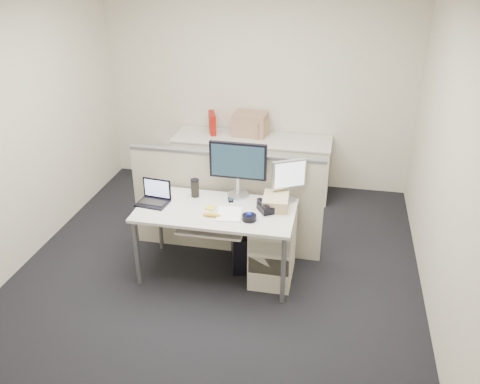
% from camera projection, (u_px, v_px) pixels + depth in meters
% --- Properties ---
extents(floor, '(4.00, 4.50, 0.01)m').
position_uv_depth(floor, '(217.00, 273.00, 5.13)').
color(floor, black).
rests_on(floor, ground).
extents(wall_back, '(4.00, 0.02, 2.70)m').
position_uv_depth(wall_back, '(257.00, 85.00, 6.50)').
color(wall_back, beige).
rests_on(wall_back, ground).
extents(wall_front, '(4.00, 0.02, 2.70)m').
position_uv_depth(wall_front, '(105.00, 309.00, 2.56)').
color(wall_front, beige).
rests_on(wall_front, ground).
extents(wall_left, '(0.02, 4.50, 2.70)m').
position_uv_depth(wall_left, '(13.00, 133.00, 4.89)').
color(wall_left, beige).
rests_on(wall_left, ground).
extents(wall_right, '(0.02, 4.50, 2.70)m').
position_uv_depth(wall_right, '(450.00, 166.00, 4.17)').
color(wall_right, beige).
rests_on(wall_right, ground).
extents(desk, '(1.50, 0.75, 0.73)m').
position_uv_depth(desk, '(216.00, 215.00, 4.83)').
color(desk, beige).
rests_on(desk, floor).
extents(keyboard_tray, '(0.62, 0.32, 0.02)m').
position_uv_depth(keyboard_tray, '(211.00, 229.00, 4.70)').
color(keyboard_tray, beige).
rests_on(keyboard_tray, desk).
extents(drawer_pedestal, '(0.40, 0.55, 0.65)m').
position_uv_depth(drawer_pedestal, '(273.00, 249.00, 4.93)').
color(drawer_pedestal, beige).
rests_on(drawer_pedestal, floor).
extents(cubicle_partition, '(2.00, 0.06, 1.10)m').
position_uv_depth(cubicle_partition, '(226.00, 204.00, 5.28)').
color(cubicle_partition, '#A9A28A').
rests_on(cubicle_partition, floor).
extents(back_counter, '(2.00, 0.60, 0.72)m').
position_uv_depth(back_counter, '(252.00, 165.00, 6.66)').
color(back_counter, beige).
rests_on(back_counter, floor).
extents(monitor_main, '(0.57, 0.23, 0.56)m').
position_uv_depth(monitor_main, '(238.00, 170.00, 4.93)').
color(monitor_main, black).
rests_on(monitor_main, desk).
extents(monitor_small, '(0.38, 0.31, 0.42)m').
position_uv_depth(monitor_small, '(289.00, 181.00, 4.88)').
color(monitor_small, '#B7B7BC').
rests_on(monitor_small, desk).
extents(laptop, '(0.31, 0.25, 0.22)m').
position_uv_depth(laptop, '(152.00, 194.00, 4.85)').
color(laptop, black).
rests_on(laptop, desk).
extents(trackball, '(0.17, 0.17, 0.05)m').
position_uv_depth(trackball, '(249.00, 218.00, 4.61)').
color(trackball, black).
rests_on(trackball, desk).
extents(desk_phone, '(0.28, 0.27, 0.07)m').
position_uv_depth(desk_phone, '(271.00, 207.00, 4.77)').
color(desk_phone, black).
rests_on(desk_phone, desk).
extents(paper_stack, '(0.25, 0.30, 0.01)m').
position_uv_depth(paper_stack, '(229.00, 214.00, 4.71)').
color(paper_stack, white).
rests_on(paper_stack, desk).
extents(sticky_pad, '(0.10, 0.10, 0.01)m').
position_uv_depth(sticky_pad, '(211.00, 208.00, 4.81)').
color(sticky_pad, gold).
rests_on(sticky_pad, desk).
extents(travel_mug, '(0.09, 0.09, 0.17)m').
position_uv_depth(travel_mug, '(195.00, 188.00, 5.01)').
color(travel_mug, black).
rests_on(travel_mug, desk).
extents(banana, '(0.18, 0.04, 0.04)m').
position_uv_depth(banana, '(212.00, 215.00, 4.67)').
color(banana, yellow).
rests_on(banana, desk).
extents(cellphone, '(0.08, 0.10, 0.01)m').
position_uv_depth(cellphone, '(231.00, 200.00, 4.96)').
color(cellphone, black).
rests_on(cellphone, desk).
extents(manila_folders, '(0.26, 0.32, 0.11)m').
position_uv_depth(manila_folders, '(276.00, 202.00, 4.82)').
color(manila_folders, tan).
rests_on(manila_folders, desk).
extents(keyboard, '(0.44, 0.17, 0.02)m').
position_uv_depth(keyboard, '(207.00, 224.00, 4.73)').
color(keyboard, black).
rests_on(keyboard, keyboard_tray).
extents(pc_tower_desk, '(0.28, 0.46, 0.40)m').
position_uv_depth(pc_tower_desk, '(241.00, 247.00, 5.18)').
color(pc_tower_desk, black).
rests_on(pc_tower_desk, floor).
extents(pc_tower_spare_dark, '(0.29, 0.44, 0.38)m').
position_uv_depth(pc_tower_spare_dark, '(178.00, 168.00, 7.01)').
color(pc_tower_spare_dark, black).
rests_on(pc_tower_spare_dark, floor).
extents(pc_tower_spare_silver, '(0.37, 0.52, 0.45)m').
position_uv_depth(pc_tower_spare_silver, '(161.00, 164.00, 7.04)').
color(pc_tower_spare_silver, '#B7B7BC').
rests_on(pc_tower_spare_silver, floor).
extents(cardboard_box_left, '(0.44, 0.34, 0.31)m').
position_uv_depth(cardboard_box_left, '(250.00, 125.00, 6.55)').
color(cardboard_box_left, '#8A6B50').
rests_on(cardboard_box_left, back_counter).
extents(cardboard_box_right, '(0.41, 0.39, 0.24)m').
position_uv_depth(cardboard_box_right, '(254.00, 128.00, 6.55)').
color(cardboard_box_right, '#8A6B50').
rests_on(cardboard_box_right, back_counter).
extents(red_binder, '(0.17, 0.31, 0.29)m').
position_uv_depth(red_binder, '(212.00, 124.00, 6.62)').
color(red_binder, maroon).
rests_on(red_binder, back_counter).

